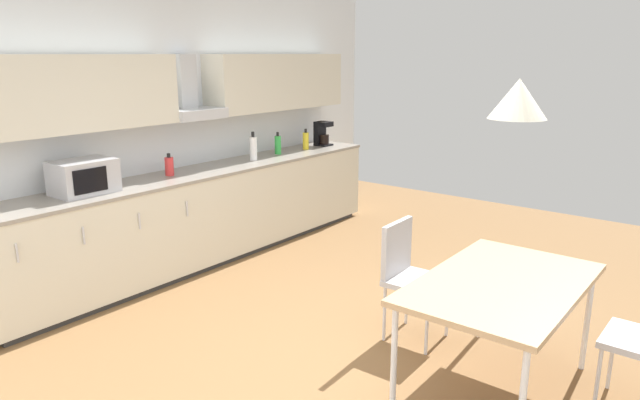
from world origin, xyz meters
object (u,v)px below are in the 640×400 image
Objects in this scene: bottle_white at (253,148)px; dining_table at (502,288)px; microwave at (84,177)px; chair_far_right at (408,268)px; bottle_red at (169,166)px; pendant_lamp at (518,99)px; bottle_yellow at (306,141)px; bottle_green at (278,145)px; coffee_maker at (322,134)px.

bottle_white is 3.45m from dining_table.
microwave reaches higher than chair_far_right.
dining_table is at bearing -92.16° from bottle_red.
pendant_lamp is at bearing -110.70° from chair_far_right.
bottle_yellow is 0.45m from bottle_green.
dining_table is 1.12m from pendant_lamp.
bottle_yellow is (2.85, -0.01, -0.03)m from microwave.
microwave reaches higher than dining_table.
microwave is at bearing 103.17° from pendant_lamp.
bottle_green is at bearing 63.49° from pendant_lamp.
dining_table is at bearing -110.05° from bottle_white.
pendant_lamp reaches higher than dining_table.
bottle_yellow is at bearing -174.37° from coffee_maker.
bottle_red is at bearing 87.84° from dining_table.
coffee_maker is 0.34× the size of chair_far_right.
bottle_yellow is 3.87m from dining_table.
dining_table is (-2.09, -3.24, -0.34)m from bottle_yellow.
dining_table is at bearing -116.51° from bottle_green.
bottle_yellow is at bearing 57.22° from pendant_lamp.
bottle_red is (0.89, 0.04, -0.05)m from microwave.
coffee_maker is 3.32m from chair_far_right.
dining_table is at bearing -126.80° from coffee_maker.
pendant_lamp is (0.00, 0.00, 1.12)m from dining_table.
microwave is 2.40m from bottle_green.
microwave is at bearing -177.39° from bottle_red.
bottle_yellow is 3.94m from pendant_lamp.
bottle_white is at bearing 70.16° from chair_far_right.
dining_table is at bearing -76.83° from microwave.
coffee_maker is at bearing 2.58° from bottle_white.
bottle_yellow reaches higher than chair_far_right.
dining_table is (-0.12, -3.29, -0.33)m from bottle_red.
coffee_maker reaches higher than bottle_yellow.
chair_far_right is 2.72× the size of pendant_lamp.
bottle_green is (-0.81, 0.01, -0.04)m from coffee_maker.
microwave is 3.42m from pendant_lamp.
microwave is 2.28× the size of bottle_red.
microwave is at bearing -179.53° from coffee_maker.
chair_far_right is (-1.34, -2.48, -0.50)m from bottle_green.
bottle_white is 2.63m from chair_far_right.
bottle_green is at bearing 61.72° from chair_far_right.
bottle_red reaches higher than dining_table.
bottle_red is at bearing 87.84° from pendant_lamp.
bottle_red is 3.31m from dining_table.
bottle_green is 3.75m from pendant_lamp.
bottle_yellow is at bearing 1.35° from bottle_white.
microwave is 3.22m from coffee_maker.
chair_far_right is at bearing -118.28° from bottle_green.
bottle_white is (1.94, -0.03, -0.01)m from microwave.
coffee_maker reaches higher than bottle_red.
bottle_red is (-2.33, 0.01, -0.06)m from coffee_maker.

